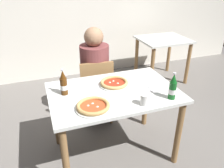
# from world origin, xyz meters

# --- Properties ---
(ground_plane) EXTENTS (8.00, 8.00, 0.00)m
(ground_plane) POSITION_xyz_m (0.00, 0.00, 0.00)
(ground_plane) COLOR slate
(back_wall_tiled) EXTENTS (7.00, 0.10, 2.60)m
(back_wall_tiled) POSITION_xyz_m (0.00, 2.20, 1.30)
(back_wall_tiled) COLOR silver
(back_wall_tiled) RESTS_ON ground_plane
(dining_table_main) EXTENTS (1.20, 0.80, 0.75)m
(dining_table_main) POSITION_xyz_m (0.00, 0.00, 0.64)
(dining_table_main) COLOR silver
(dining_table_main) RESTS_ON ground_plane
(chair_behind_table) EXTENTS (0.44, 0.44, 0.85)m
(chair_behind_table) POSITION_xyz_m (-0.01, 0.61, 0.48)
(chair_behind_table) COLOR olive
(chair_behind_table) RESTS_ON ground_plane
(diner_seated) EXTENTS (0.34, 0.34, 1.21)m
(diner_seated) POSITION_xyz_m (-0.00, 0.66, 0.58)
(diner_seated) COLOR #2D3342
(diner_seated) RESTS_ON ground_plane
(dining_table_background) EXTENTS (0.80, 0.70, 0.75)m
(dining_table_background) POSITION_xyz_m (1.41, 1.43, 0.59)
(dining_table_background) COLOR silver
(dining_table_background) RESTS_ON ground_plane
(pizza_margherita_near) EXTENTS (0.30, 0.30, 0.04)m
(pizza_margherita_near) POSITION_xyz_m (0.05, 0.12, 0.77)
(pizza_margherita_near) COLOR white
(pizza_margherita_near) RESTS_ON dining_table_main
(pizza_marinara_far) EXTENTS (0.30, 0.30, 0.04)m
(pizza_marinara_far) POSITION_xyz_m (-0.26, -0.23, 0.77)
(pizza_marinara_far) COLOR white
(pizza_marinara_far) RESTS_ON dining_table_main
(beer_bottle_left) EXTENTS (0.07, 0.07, 0.25)m
(beer_bottle_left) POSITION_xyz_m (0.43, -0.30, 0.85)
(beer_bottle_left) COLOR #14591E
(beer_bottle_left) RESTS_ON dining_table_main
(beer_bottle_center) EXTENTS (0.07, 0.07, 0.25)m
(beer_bottle_center) POSITION_xyz_m (-0.44, 0.10, 0.85)
(beer_bottle_center) COLOR #512D0F
(beer_bottle_center) RESTS_ON dining_table_main
(napkin_with_cutlery) EXTENTS (0.23, 0.23, 0.01)m
(napkin_with_cutlery) POSITION_xyz_m (0.32, -0.06, 0.75)
(napkin_with_cutlery) COLOR white
(napkin_with_cutlery) RESTS_ON dining_table_main
(paper_cup) EXTENTS (0.07, 0.07, 0.09)m
(paper_cup) POSITION_xyz_m (0.16, -0.31, 0.80)
(paper_cup) COLOR white
(paper_cup) RESTS_ON dining_table_main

